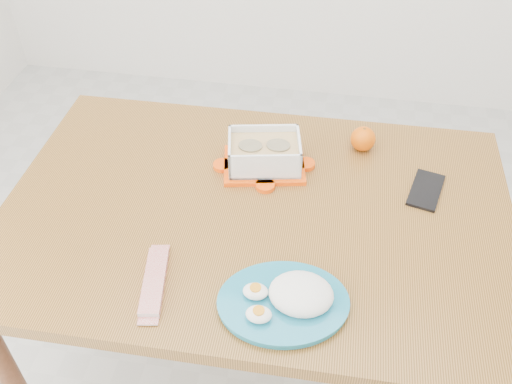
% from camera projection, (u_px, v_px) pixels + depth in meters
% --- Properties ---
extents(ground, '(3.50, 3.50, 0.00)m').
position_uv_depth(ground, '(260.00, 357.00, 2.01)').
color(ground, '#B7B7B2').
rests_on(ground, ground).
extents(dining_table, '(1.34, 0.90, 0.75)m').
position_uv_depth(dining_table, '(256.00, 232.00, 1.55)').
color(dining_table, '#9A642B').
rests_on(dining_table, ground).
extents(food_container, '(0.25, 0.21, 0.10)m').
position_uv_depth(food_container, '(264.00, 154.00, 1.58)').
color(food_container, '#FF4D07').
rests_on(food_container, dining_table).
extents(orange_fruit, '(0.07, 0.07, 0.07)m').
position_uv_depth(orange_fruit, '(363.00, 139.00, 1.65)').
color(orange_fruit, '#E35804').
rests_on(orange_fruit, dining_table).
extents(rice_plate, '(0.34, 0.34, 0.08)m').
position_uv_depth(rice_plate, '(289.00, 298.00, 1.25)').
color(rice_plate, teal).
rests_on(rice_plate, dining_table).
extents(candy_bar, '(0.08, 0.20, 0.02)m').
position_uv_depth(candy_bar, '(154.00, 281.00, 1.30)').
color(candy_bar, '#AF0F09').
rests_on(candy_bar, dining_table).
extents(smartphone, '(0.11, 0.17, 0.01)m').
position_uv_depth(smartphone, '(426.00, 190.00, 1.54)').
color(smartphone, black).
rests_on(smartphone, dining_table).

